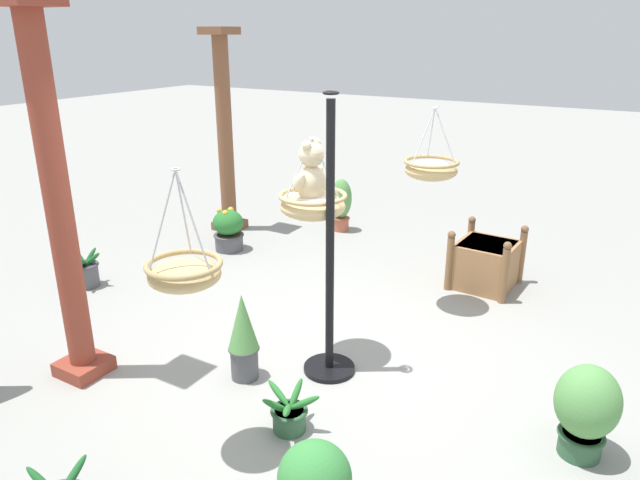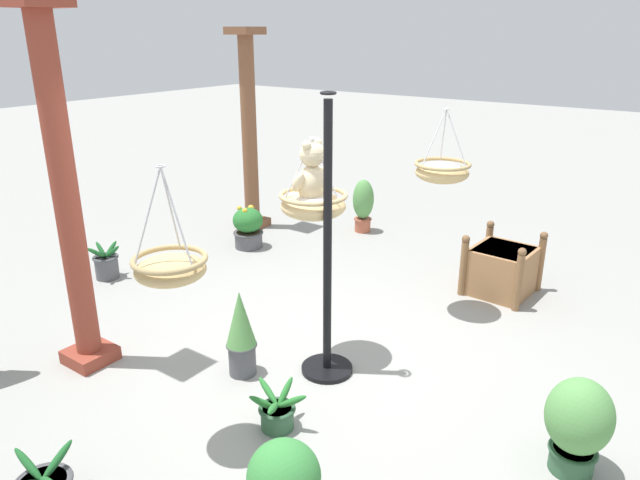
{
  "view_description": "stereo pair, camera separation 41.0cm",
  "coord_description": "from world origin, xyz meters",
  "px_view_note": "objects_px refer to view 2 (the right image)",
  "views": [
    {
      "loc": [
        -3.91,
        -2.26,
        2.77
      ],
      "look_at": [
        0.0,
        0.05,
        1.12
      ],
      "focal_mm": 32.59,
      "sensor_mm": 36.0,
      "label": 1
    },
    {
      "loc": [
        -3.69,
        -2.61,
        2.77
      ],
      "look_at": [
        0.0,
        0.05,
        1.12
      ],
      "focal_mm": 32.59,
      "sensor_mm": 36.0,
      "label": 2
    }
  ],
  "objects_px": {
    "greenhouse_pillar_left": "(249,136)",
    "greenhouse_pillar_right": "(67,203)",
    "display_pole_central": "(327,295)",
    "potted_plant_bushy_green": "(277,412)",
    "hanging_basket_right_low": "(442,171)",
    "potted_plant_tall_leafy": "(578,423)",
    "teddy_bear": "(311,176)",
    "potted_plant_flowering_red": "(241,332)",
    "potted_plant_trailing_ivy": "(363,204)",
    "hanging_basket_left_high": "(170,268)",
    "wooden_planter_box": "(502,269)",
    "hanging_basket_with_teddy": "(313,204)",
    "potted_plant_fern_front": "(106,264)",
    "potted_plant_conical_shrub": "(248,227)"
  },
  "relations": [
    {
      "from": "display_pole_central",
      "to": "hanging_basket_right_low",
      "type": "height_order",
      "value": "display_pole_central"
    },
    {
      "from": "hanging_basket_left_high",
      "to": "potted_plant_fern_front",
      "type": "height_order",
      "value": "hanging_basket_left_high"
    },
    {
      "from": "potted_plant_conical_shrub",
      "to": "hanging_basket_with_teddy",
      "type": "bearing_deg",
      "value": -126.07
    },
    {
      "from": "hanging_basket_with_teddy",
      "to": "potted_plant_flowering_red",
      "type": "height_order",
      "value": "hanging_basket_with_teddy"
    },
    {
      "from": "hanging_basket_left_high",
      "to": "wooden_planter_box",
      "type": "xyz_separation_m",
      "value": [
        3.77,
        -0.93,
        -1.06
      ]
    },
    {
      "from": "hanging_basket_with_teddy",
      "to": "greenhouse_pillar_left",
      "type": "height_order",
      "value": "greenhouse_pillar_left"
    },
    {
      "from": "hanging_basket_left_high",
      "to": "potted_plant_trailing_ivy",
      "type": "distance_m",
      "value": 4.96
    },
    {
      "from": "potted_plant_flowering_red",
      "to": "potted_plant_tall_leafy",
      "type": "distance_m",
      "value": 2.6
    },
    {
      "from": "potted_plant_fern_front",
      "to": "potted_plant_conical_shrub",
      "type": "xyz_separation_m",
      "value": [
        1.75,
        -0.66,
        0.1
      ]
    },
    {
      "from": "teddy_bear",
      "to": "greenhouse_pillar_right",
      "type": "relative_size",
      "value": 0.18
    },
    {
      "from": "hanging_basket_with_teddy",
      "to": "hanging_basket_left_high",
      "type": "height_order",
      "value": "hanging_basket_left_high"
    },
    {
      "from": "greenhouse_pillar_right",
      "to": "potted_plant_bushy_green",
      "type": "height_order",
      "value": "greenhouse_pillar_right"
    },
    {
      "from": "hanging_basket_right_low",
      "to": "potted_plant_tall_leafy",
      "type": "xyz_separation_m",
      "value": [
        -1.62,
        -1.77,
        -1.11
      ]
    },
    {
      "from": "teddy_bear",
      "to": "greenhouse_pillar_right",
      "type": "height_order",
      "value": "greenhouse_pillar_right"
    },
    {
      "from": "greenhouse_pillar_right",
      "to": "potted_plant_trailing_ivy",
      "type": "height_order",
      "value": "greenhouse_pillar_right"
    },
    {
      "from": "display_pole_central",
      "to": "potted_plant_flowering_red",
      "type": "height_order",
      "value": "display_pole_central"
    },
    {
      "from": "hanging_basket_left_high",
      "to": "greenhouse_pillar_right",
      "type": "relative_size",
      "value": 0.25
    },
    {
      "from": "hanging_basket_right_low",
      "to": "potted_plant_bushy_green",
      "type": "distance_m",
      "value": 2.78
    },
    {
      "from": "potted_plant_flowering_red",
      "to": "potted_plant_conical_shrub",
      "type": "distance_m",
      "value": 3.08
    },
    {
      "from": "hanging_basket_with_teddy",
      "to": "teddy_bear",
      "type": "xyz_separation_m",
      "value": [
        -0.0,
        0.02,
        0.23
      ]
    },
    {
      "from": "greenhouse_pillar_left",
      "to": "greenhouse_pillar_right",
      "type": "distance_m",
      "value": 3.9
    },
    {
      "from": "greenhouse_pillar_right",
      "to": "hanging_basket_left_high",
      "type": "bearing_deg",
      "value": -99.27
    },
    {
      "from": "hanging_basket_with_teddy",
      "to": "potted_plant_bushy_green",
      "type": "xyz_separation_m",
      "value": [
        -0.99,
        -0.39,
        -1.29
      ]
    },
    {
      "from": "wooden_planter_box",
      "to": "potted_plant_fern_front",
      "type": "height_order",
      "value": "wooden_planter_box"
    },
    {
      "from": "potted_plant_trailing_ivy",
      "to": "potted_plant_flowering_red",
      "type": "bearing_deg",
      "value": -163.25
    },
    {
      "from": "display_pole_central",
      "to": "greenhouse_pillar_left",
      "type": "bearing_deg",
      "value": 50.94
    },
    {
      "from": "potted_plant_bushy_green",
      "to": "hanging_basket_left_high",
      "type": "bearing_deg",
      "value": 140.5
    },
    {
      "from": "potted_plant_conical_shrub",
      "to": "display_pole_central",
      "type": "bearing_deg",
      "value": -125.6
    },
    {
      "from": "display_pole_central",
      "to": "potted_plant_bushy_green",
      "type": "bearing_deg",
      "value": -170.55
    },
    {
      "from": "hanging_basket_left_high",
      "to": "greenhouse_pillar_left",
      "type": "height_order",
      "value": "greenhouse_pillar_left"
    },
    {
      "from": "potted_plant_tall_leafy",
      "to": "potted_plant_flowering_red",
      "type": "bearing_deg",
      "value": 99.23
    },
    {
      "from": "potted_plant_flowering_red",
      "to": "potted_plant_trailing_ivy",
      "type": "xyz_separation_m",
      "value": [
        3.77,
        1.14,
        0.02
      ]
    },
    {
      "from": "wooden_planter_box",
      "to": "potted_plant_tall_leafy",
      "type": "distance_m",
      "value": 2.82
    },
    {
      "from": "wooden_planter_box",
      "to": "potted_plant_conical_shrub",
      "type": "height_order",
      "value": "wooden_planter_box"
    },
    {
      "from": "display_pole_central",
      "to": "greenhouse_pillar_left",
      "type": "height_order",
      "value": "greenhouse_pillar_left"
    },
    {
      "from": "greenhouse_pillar_left",
      "to": "potted_plant_flowering_red",
      "type": "xyz_separation_m",
      "value": [
        -3.01,
        -2.59,
        -0.96
      ]
    },
    {
      "from": "hanging_basket_left_high",
      "to": "wooden_planter_box",
      "type": "height_order",
      "value": "hanging_basket_left_high"
    },
    {
      "from": "hanging_basket_with_teddy",
      "to": "potted_plant_tall_leafy",
      "type": "relative_size",
      "value": 0.97
    },
    {
      "from": "greenhouse_pillar_right",
      "to": "potted_plant_flowering_red",
      "type": "distance_m",
      "value": 1.75
    },
    {
      "from": "teddy_bear",
      "to": "greenhouse_pillar_right",
      "type": "xyz_separation_m",
      "value": [
        -1.25,
        1.52,
        -0.19
      ]
    },
    {
      "from": "wooden_planter_box",
      "to": "potted_plant_bushy_green",
      "type": "relative_size",
      "value": 1.6
    },
    {
      "from": "hanging_basket_right_low",
      "to": "potted_plant_bushy_green",
      "type": "xyz_separation_m",
      "value": [
        -2.42,
        0.1,
        -1.36
      ]
    },
    {
      "from": "display_pole_central",
      "to": "potted_plant_trailing_ivy",
      "type": "bearing_deg",
      "value": 27.07
    },
    {
      "from": "display_pole_central",
      "to": "teddy_bear",
      "type": "xyz_separation_m",
      "value": [
        0.15,
        0.27,
        0.93
      ]
    },
    {
      "from": "potted_plant_flowering_red",
      "to": "greenhouse_pillar_right",
      "type": "bearing_deg",
      "value": 117.65
    },
    {
      "from": "greenhouse_pillar_left",
      "to": "hanging_basket_left_high",
      "type": "bearing_deg",
      "value": -143.64
    },
    {
      "from": "display_pole_central",
      "to": "greenhouse_pillar_left",
      "type": "relative_size",
      "value": 0.84
    },
    {
      "from": "potted_plant_fern_front",
      "to": "potted_plant_tall_leafy",
      "type": "height_order",
      "value": "potted_plant_tall_leafy"
    },
    {
      "from": "potted_plant_tall_leafy",
      "to": "potted_plant_bushy_green",
      "type": "relative_size",
      "value": 1.45
    },
    {
      "from": "display_pole_central",
      "to": "hanging_basket_right_low",
      "type": "bearing_deg",
      "value": -8.45
    }
  ]
}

